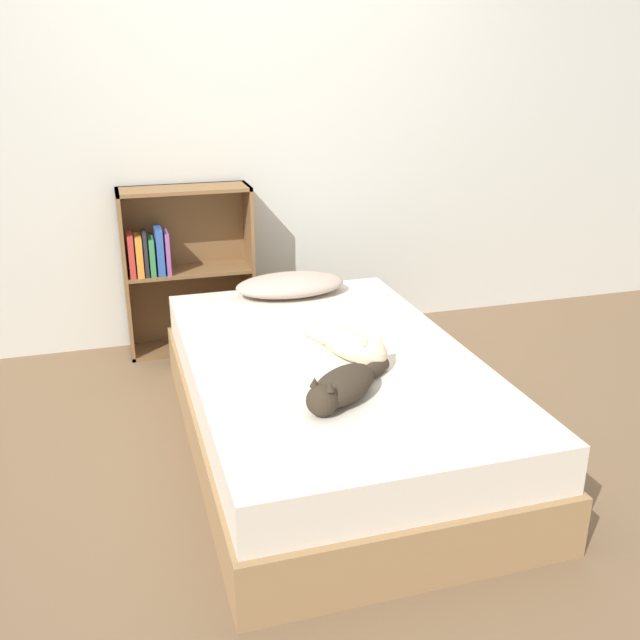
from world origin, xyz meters
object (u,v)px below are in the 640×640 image
at_px(pillow, 290,285).
at_px(cat_light, 354,347).
at_px(cat_dark, 342,387).
at_px(bookshelf, 182,266).
at_px(bed, 330,399).

bearing_deg(pillow, cat_light, -87.52).
relative_size(cat_light, cat_dark, 1.14).
bearing_deg(bookshelf, cat_dark, -77.31).
height_order(cat_light, cat_dark, cat_light).
relative_size(cat_light, bookshelf, 0.54).
xyz_separation_m(pillow, cat_dark, (-0.12, -1.24, 0.00)).
xyz_separation_m(cat_dark, bookshelf, (-0.39, 1.72, 0.01)).
xyz_separation_m(pillow, bookshelf, (-0.51, 0.48, 0.01)).
height_order(bed, pillow, pillow).
relative_size(bed, pillow, 3.45).
distance_m(bed, pillow, 0.86).
height_order(cat_light, bookshelf, bookshelf).
height_order(bed, bookshelf, bookshelf).
distance_m(bed, bookshelf, 1.41).
bearing_deg(cat_dark, cat_light, -156.60).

